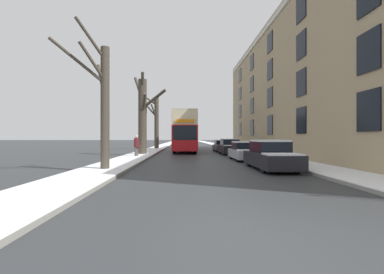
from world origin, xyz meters
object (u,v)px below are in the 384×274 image
at_px(parked_car_3, 222,146).
at_px(pedestrian_left_sidewalk, 136,145).
at_px(bare_tree_left_0, 103,102).
at_px(bare_tree_left_1, 143,114).
at_px(bare_tree_left_2, 156,121).
at_px(parked_car_2, 230,147).
at_px(parked_car_1, 245,151).
at_px(double_decker_bus, 185,130).
at_px(oncoming_van, 184,139).
at_px(parked_car_0, 270,156).

height_order(parked_car_3, pedestrian_left_sidewalk, pedestrian_left_sidewalk).
xyz_separation_m(bare_tree_left_0, bare_tree_left_1, (0.12, 11.07, 0.43)).
xyz_separation_m(bare_tree_left_0, bare_tree_left_2, (0.01, 22.78, 0.56)).
bearing_deg(bare_tree_left_2, bare_tree_left_0, -90.03).
bearing_deg(parked_car_3, parked_car_2, -90.00).
xyz_separation_m(parked_car_1, parked_car_2, (0.00, 6.29, 0.07)).
bearing_deg(bare_tree_left_0, double_decker_bus, 77.09).
xyz_separation_m(bare_tree_left_0, parked_car_2, (8.30, 12.41, -2.64)).
xyz_separation_m(bare_tree_left_0, oncoming_van, (3.86, 39.50, -2.06)).
bearing_deg(bare_tree_left_0, parked_car_3, 64.80).
bearing_deg(parked_car_0, oncoming_van, 96.53).
distance_m(bare_tree_left_0, bare_tree_left_1, 11.08).
xyz_separation_m(bare_tree_left_1, parked_car_1, (8.18, -4.95, -3.13)).
xyz_separation_m(bare_tree_left_1, parked_car_0, (8.18, -10.36, -3.07)).
bearing_deg(parked_car_0, parked_car_1, 90.00).
bearing_deg(double_decker_bus, bare_tree_left_0, -102.91).
distance_m(bare_tree_left_2, parked_car_1, 18.90).
relative_size(bare_tree_left_1, parked_car_0, 1.65).
height_order(bare_tree_left_1, parked_car_1, bare_tree_left_1).
bearing_deg(parked_car_2, double_decker_bus, 132.59).
height_order(bare_tree_left_2, parked_car_0, bare_tree_left_2).
bearing_deg(parked_car_3, double_decker_bus, -173.66).
bearing_deg(pedestrian_left_sidewalk, parked_car_3, 166.14).
relative_size(parked_car_2, oncoming_van, 0.71).
distance_m(bare_tree_left_2, double_decker_bus, 7.00).
bearing_deg(double_decker_bus, parked_car_2, -47.41).
relative_size(bare_tree_left_0, oncoming_van, 1.21).
bearing_deg(pedestrian_left_sidewalk, parked_car_0, 74.90).
relative_size(bare_tree_left_2, parked_car_2, 1.94).
bearing_deg(parked_car_2, bare_tree_left_2, 128.63).
height_order(bare_tree_left_1, parked_car_2, bare_tree_left_1).
distance_m(bare_tree_left_2, parked_car_3, 10.29).
xyz_separation_m(bare_tree_left_2, double_decker_bus, (3.92, -5.62, -1.43)).
distance_m(bare_tree_left_0, pedestrian_left_sidewalk, 8.64).
height_order(bare_tree_left_1, oncoming_van, bare_tree_left_1).
distance_m(bare_tree_left_0, bare_tree_left_2, 22.79).
relative_size(bare_tree_left_1, parked_car_1, 1.82).
bearing_deg(bare_tree_left_1, oncoming_van, 82.51).
xyz_separation_m(bare_tree_left_0, double_decker_bus, (3.93, 17.16, -0.87)).
distance_m(double_decker_bus, parked_car_1, 12.01).
relative_size(bare_tree_left_0, parked_car_0, 1.55).
relative_size(bare_tree_left_2, parked_car_0, 1.78).
height_order(bare_tree_left_1, parked_car_3, bare_tree_left_1).
distance_m(bare_tree_left_0, parked_car_3, 19.69).
distance_m(bare_tree_left_1, oncoming_van, 28.78).
bearing_deg(pedestrian_left_sidewalk, bare_tree_left_0, 27.21).
bearing_deg(oncoming_van, parked_car_0, -83.47).
bearing_deg(parked_car_3, pedestrian_left_sidewalk, -131.48).
bearing_deg(pedestrian_left_sidewalk, parked_car_2, 143.99).
height_order(bare_tree_left_0, bare_tree_left_1, bare_tree_left_1).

